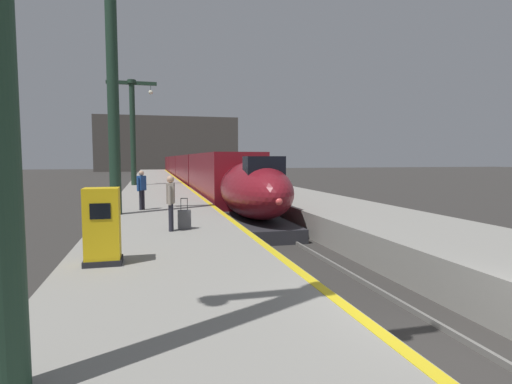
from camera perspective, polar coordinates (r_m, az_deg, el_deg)
ground_plane at (r=7.57m, az=26.43°, el=-21.30°), size 260.00×260.00×0.00m
platform_left at (r=29.97m, az=-13.47°, el=-0.67°), size 4.80×110.00×1.05m
platform_right at (r=31.17m, az=1.58°, el=-0.34°), size 4.80×110.00×1.05m
platform_left_safety_stripe at (r=30.05m, az=-9.14°, el=0.43°), size 0.20×107.80×0.01m
rail_main_left at (r=32.96m, az=-7.80°, el=-0.92°), size 0.08×110.00×0.12m
rail_main_right at (r=33.17m, az=-5.23°, el=-0.86°), size 0.08×110.00×0.12m
highspeed_train_main at (r=51.64m, az=-9.45°, el=3.20°), size 2.92×76.08×3.60m
station_column_mid at (r=17.40m, az=-19.44°, el=17.00°), size 4.00×0.68×10.07m
station_column_far at (r=35.66m, az=-16.84°, el=9.36°), size 4.00×0.68×8.63m
passenger_near_edge at (r=12.66m, az=-11.81°, el=-0.92°), size 0.28×0.56×1.69m
passenger_mid_platform at (r=18.22m, az=-15.66°, el=0.69°), size 0.40×0.48×1.69m
rolling_suitcase at (r=12.97m, az=-9.96°, el=-3.80°), size 0.40×0.22×0.98m
ticket_machine_yellow at (r=9.11m, az=-20.64°, el=-4.86°), size 0.76×0.62×1.60m
terminus_back_wall at (r=107.25m, az=-12.14°, el=6.59°), size 36.00×2.00×14.00m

